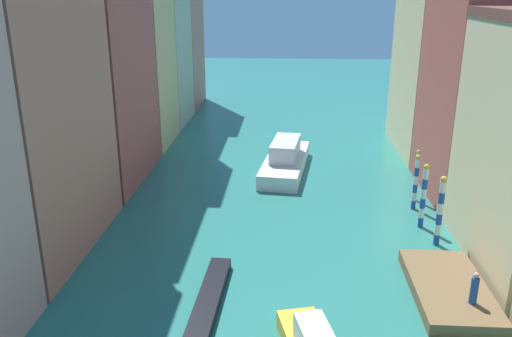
% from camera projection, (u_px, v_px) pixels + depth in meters
% --- Properties ---
extents(ground_plane, '(154.00, 154.00, 0.00)m').
position_uv_depth(ground_plane, '(279.00, 186.00, 40.82)').
color(ground_plane, '#28756B').
extents(building_left_1, '(6.44, 11.98, 20.63)m').
position_uv_depth(building_left_1, '(15.00, 72.00, 28.16)').
color(building_left_1, '#C6705B').
rests_on(building_left_1, ground).
extents(building_left_2, '(6.44, 11.48, 19.30)m').
position_uv_depth(building_left_2, '(95.00, 56.00, 39.69)').
color(building_left_2, '#B25147').
rests_on(building_left_2, ground).
extents(building_left_3, '(6.44, 8.32, 22.33)m').
position_uv_depth(building_left_3, '(132.00, 26.00, 48.67)').
color(building_left_3, '#DBB77A').
rests_on(building_left_3, ground).
extents(building_left_4, '(6.44, 8.91, 17.28)m').
position_uv_depth(building_left_4, '(156.00, 44.00, 57.62)').
color(building_left_4, '#BCB299').
rests_on(building_left_4, ground).
extents(building_left_5, '(6.44, 8.96, 20.35)m').
position_uv_depth(building_left_5, '(173.00, 24.00, 65.57)').
color(building_left_5, '#C6705B').
rests_on(building_left_5, ground).
extents(building_right_2, '(6.44, 10.45, 14.89)m').
position_uv_depth(building_right_2, '(480.00, 94.00, 37.19)').
color(building_right_2, '#B25147').
rests_on(building_right_2, ground).
extents(building_right_3, '(6.44, 12.09, 15.83)m').
position_uv_depth(building_right_3, '(439.00, 65.00, 47.63)').
color(building_right_3, beige).
rests_on(building_right_3, ground).
extents(waterfront_dock, '(3.59, 7.05, 0.65)m').
position_uv_depth(waterfront_dock, '(448.00, 289.00, 26.38)').
color(waterfront_dock, brown).
rests_on(waterfront_dock, ground).
extents(person_on_dock, '(0.36, 0.36, 1.59)m').
position_uv_depth(person_on_dock, '(474.00, 289.00, 24.41)').
color(person_on_dock, '#234C93').
rests_on(person_on_dock, waterfront_dock).
extents(mooring_pole_0, '(0.38, 0.38, 4.35)m').
position_uv_depth(mooring_pole_0, '(440.00, 210.00, 30.92)').
color(mooring_pole_0, '#1E479E').
rests_on(mooring_pole_0, ground).
extents(mooring_pole_1, '(0.37, 0.37, 4.25)m').
position_uv_depth(mooring_pole_1, '(424.00, 195.00, 33.28)').
color(mooring_pole_1, '#1E479E').
rests_on(mooring_pole_1, ground).
extents(mooring_pole_2, '(0.33, 0.33, 3.92)m').
position_uv_depth(mooring_pole_2, '(416.00, 182.00, 36.11)').
color(mooring_pole_2, '#1E479E').
rests_on(mooring_pole_2, ground).
extents(mooring_pole_3, '(0.28, 0.28, 3.78)m').
position_uv_depth(mooring_pole_3, '(416.00, 175.00, 37.65)').
color(mooring_pole_3, '#1E479E').
rests_on(mooring_pole_3, ground).
extents(vaporetto_white, '(4.28, 10.41, 2.67)m').
position_uv_depth(vaporetto_white, '(285.00, 160.00, 43.98)').
color(vaporetto_white, white).
rests_on(vaporetto_white, ground).
extents(gondola_black, '(1.42, 9.73, 0.53)m').
position_uv_depth(gondola_black, '(205.00, 313.00, 24.51)').
color(gondola_black, black).
rests_on(gondola_black, ground).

